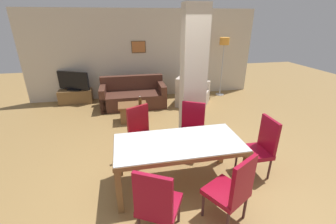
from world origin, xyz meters
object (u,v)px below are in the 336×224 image
Objects in this scene: sofa at (133,96)px; floor_lamp at (224,47)px; dining_chair_far_left at (142,132)px; tv_stand at (76,96)px; dining_chair_near_left at (157,203)px; coffee_table at (133,112)px; dining_chair_near_right at (232,189)px; bottle at (140,102)px; tv_screen at (73,81)px; armchair at (192,95)px; dining_table at (179,150)px; dining_chair_head_right at (260,146)px; dining_chair_far_right at (192,128)px.

floor_lamp is (2.95, 0.45, 1.28)m from sofa.
tv_stand is at bearing -91.25° from dining_chair_far_left.
coffee_table is at bearing 119.86° from dining_chair_near_left.
dining_chair_near_right is at bearing 102.06° from sofa.
dining_chair_far_left is at bearing 118.44° from dining_chair_near_left.
tv_screen is at bearing 136.17° from bottle.
tv_screen reaches higher than bottle.
armchair is at bearing -168.00° from tv_screen.
bottle is 2.54m from tv_screen.
dining_table is at bearing 97.56° from sofa.
dining_chair_head_right is at bearing 32.98° from armchair.
dining_chair_near_right is at bearing 90.39° from dining_chair_far_left.
dining_chair_near_right is 5.69m from tv_stand.
dining_chair_head_right reaches higher than bottle.
dining_chair_head_right is 3.18m from coffee_table.
sofa is (-0.94, 4.41, -0.23)m from dining_chair_near_right.
dining_table is 1.91× the size of dining_chair_head_right.
dining_chair_far_right reaches higher than sofa.
dining_chair_far_right is 4.28m from tv_stand.
coffee_table is (-1.81, -0.88, -0.06)m from armchair.
dining_chair_head_right reaches higher than sofa.
dining_table is 1.53× the size of armchair.
dining_chair_near_left is 3.40m from coffee_table.
dining_chair_head_right is 0.81× the size of armchair.
dining_chair_near_left is at bearing 115.17° from dining_chair_head_right.
floor_lamp is at bearing -161.34° from dining_chair_far_left.
armchair is 1.87m from floor_lamp.
floor_lamp reaches higher than sofa.
sofa is at bearing 118.55° from dining_chair_near_left.
floor_lamp is (2.84, 1.60, 1.04)m from bottle.
tv_screen is at bearing 117.61° from dining_table.
armchair is (1.73, 4.26, -0.23)m from dining_chair_near_left.
dining_chair_far_left is at bearing -93.74° from bottle.
dining_chair_far_right is at bearing 46.66° from dining_chair_head_right.
dining_chair_near_right is 5.68m from tv_screen.
dining_chair_far_left reaches higher than armchair.
dining_chair_far_left is 0.54× the size of sofa.
armchair is at bearing -78.53° from dining_chair_far_right.
dining_chair_head_right is at bearing 165.46° from dining_chair_far_right.
dining_chair_head_right is 0.54× the size of sofa.
floor_lamp is (2.94, 3.18, 1.04)m from dining_chair_far_left.
tv_stand is at bearing -22.69° from dining_chair_far_right.
tv_screen is at bearing -22.69° from dining_chair_far_right.
coffee_table is at bearing 77.51° from dining_chair_near_right.
tv_stand is at bearing -71.66° from armchair.
coffee_table is (-0.08, 3.38, -0.30)m from dining_chair_near_left.
dining_chair_head_right is 4.38× the size of bottle.
dining_chair_far_left is at bearing -2.99° from armchair.
floor_lamp reaches higher than dining_table.
dining_chair_near_left and dining_chair_far_right have the same top height.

